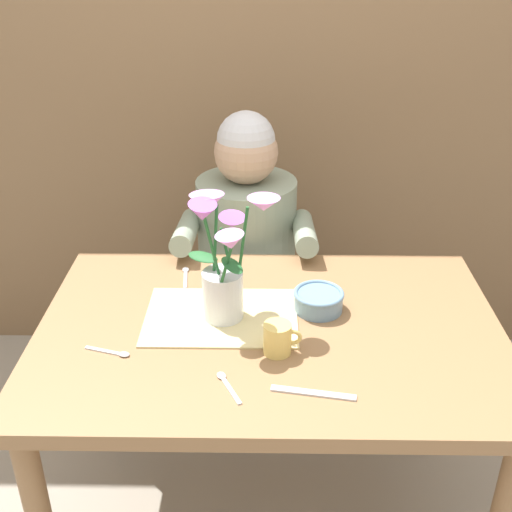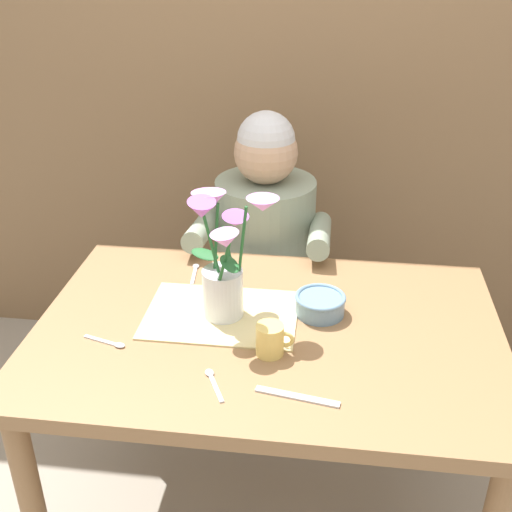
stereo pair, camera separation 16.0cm
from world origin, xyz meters
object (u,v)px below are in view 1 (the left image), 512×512
at_px(dinner_knife, 313,393).
at_px(ceramic_mug, 278,338).
at_px(seated_person, 247,270).
at_px(flower_vase, 223,261).
at_px(ceramic_bowl, 318,300).

height_order(dinner_knife, ceramic_mug, ceramic_mug).
xyz_separation_m(seated_person, flower_vase, (-0.04, -0.58, 0.35)).
bearing_deg(ceramic_mug, dinner_knife, -63.54).
bearing_deg(flower_vase, dinner_knife, -54.67).
relative_size(seated_person, ceramic_bowl, 8.35).
bearing_deg(seated_person, ceramic_bowl, -66.37).
relative_size(dinner_knife, ceramic_mug, 2.04).
relative_size(flower_vase, dinner_knife, 1.82).
distance_m(ceramic_bowl, dinner_knife, 0.35).
bearing_deg(ceramic_mug, ceramic_bowl, 60.05).
xyz_separation_m(ceramic_bowl, ceramic_mug, (-0.11, -0.19, 0.01)).
bearing_deg(seated_person, dinner_knife, -76.59).
distance_m(seated_person, flower_vase, 0.67).
bearing_deg(flower_vase, ceramic_bowl, 10.12).
xyz_separation_m(seated_person, ceramic_mug, (0.10, -0.72, 0.22)).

